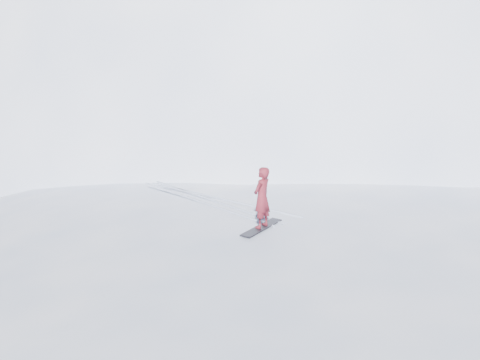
# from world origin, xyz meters

# --- Properties ---
(ground) EXTENTS (400.00, 400.00, 0.00)m
(ground) POSITION_xyz_m (0.00, 0.00, 0.00)
(ground) COLOR white
(ground) RESTS_ON ground
(near_ridge) EXTENTS (36.00, 28.00, 4.80)m
(near_ridge) POSITION_xyz_m (1.00, 3.00, 0.00)
(near_ridge) COLOR white
(near_ridge) RESTS_ON ground
(summit_peak) EXTENTS (60.00, 56.00, 56.00)m
(summit_peak) POSITION_xyz_m (22.00, 26.00, 0.00)
(summit_peak) COLOR white
(summit_peak) RESTS_ON ground
(peak_shoulder) EXTENTS (28.00, 24.00, 18.00)m
(peak_shoulder) POSITION_xyz_m (10.00, 20.00, 0.00)
(peak_shoulder) COLOR white
(peak_shoulder) RESTS_ON ground
(wind_bumps) EXTENTS (16.00, 14.40, 1.00)m
(wind_bumps) POSITION_xyz_m (-0.56, 2.12, 0.00)
(wind_bumps) COLOR white
(wind_bumps) RESTS_ON ground
(snowboard) EXTENTS (1.63, 0.85, 0.03)m
(snowboard) POSITION_xyz_m (-1.43, 2.47, 2.41)
(snowboard) COLOR black
(snowboard) RESTS_ON near_ridge
(snowboarder) EXTENTS (0.70, 0.57, 1.64)m
(snowboarder) POSITION_xyz_m (-1.43, 2.47, 3.24)
(snowboarder) COLOR maroon
(snowboarder) RESTS_ON snowboard
(board_tracks) EXTENTS (2.11, 5.95, 0.04)m
(board_tracks) POSITION_xyz_m (-1.21, 5.32, 2.42)
(board_tracks) COLOR silver
(board_tracks) RESTS_ON ground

